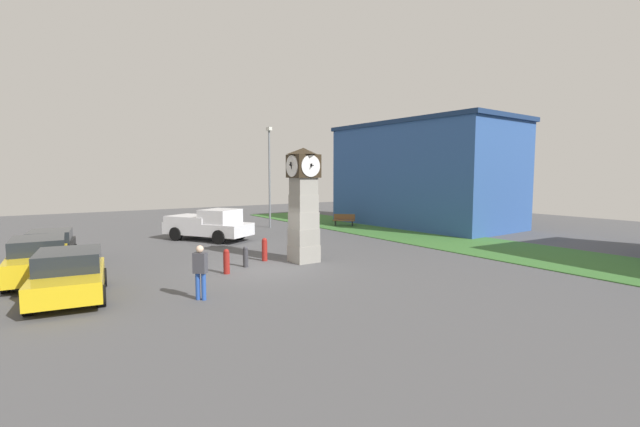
# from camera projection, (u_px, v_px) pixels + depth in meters

# --- Properties ---
(ground_plane) EXTENTS (67.11, 67.11, 0.00)m
(ground_plane) POSITION_uv_depth(u_px,v_px,m) (264.00, 269.00, 17.48)
(ground_plane) COLOR #4C4C4F
(clock_tower) EXTENTS (1.57, 1.48, 5.02)m
(clock_tower) POSITION_uv_depth(u_px,v_px,m) (304.00, 203.00, 18.75)
(clock_tower) COLOR gray
(clock_tower) RESTS_ON ground_plane
(bollard_near_tower) EXTENTS (0.24, 0.24, 1.04)m
(bollard_near_tower) POSITION_uv_depth(u_px,v_px,m) (265.00, 249.00, 19.12)
(bollard_near_tower) COLOR maroon
(bollard_near_tower) RESTS_ON ground_plane
(bollard_mid_row) EXTENTS (0.21, 0.21, 0.88)m
(bollard_mid_row) POSITION_uv_depth(u_px,v_px,m) (246.00, 257.00, 17.85)
(bollard_mid_row) COLOR #333338
(bollard_mid_row) RESTS_ON ground_plane
(bollard_far_row) EXTENTS (0.24, 0.24, 0.98)m
(bollard_far_row) POSITION_uv_depth(u_px,v_px,m) (226.00, 261.00, 16.63)
(bollard_far_row) COLOR maroon
(bollard_far_row) RESTS_ON ground_plane
(car_navy_sedan) EXTENTS (4.07, 2.24, 1.45)m
(car_navy_sedan) POSITION_uv_depth(u_px,v_px,m) (50.00, 247.00, 18.41)
(car_navy_sedan) COLOR black
(car_navy_sedan) RESTS_ON ground_plane
(car_near_tower) EXTENTS (4.32, 2.16, 1.55)m
(car_near_tower) POSITION_uv_depth(u_px,v_px,m) (38.00, 259.00, 15.52)
(car_near_tower) COLOR gold
(car_near_tower) RESTS_ON ground_plane
(car_by_building) EXTENTS (4.26, 2.46, 1.49)m
(car_by_building) POSITION_uv_depth(u_px,v_px,m) (69.00, 275.00, 13.28)
(car_by_building) COLOR gold
(car_by_building) RESTS_ON ground_plane
(pickup_truck) EXTENTS (5.48, 4.44, 1.85)m
(pickup_truck) POSITION_uv_depth(u_px,v_px,m) (208.00, 224.00, 25.14)
(pickup_truck) COLOR silver
(pickup_truck) RESTS_ON ground_plane
(bench) EXTENTS (1.51, 1.50, 0.90)m
(bench) POSITION_uv_depth(u_px,v_px,m) (344.00, 219.00, 31.93)
(bench) COLOR brown
(bench) RESTS_ON ground_plane
(pedestrian_near_bench) EXTENTS (0.46, 0.45, 1.71)m
(pedestrian_near_bench) POSITION_uv_depth(u_px,v_px,m) (200.00, 269.00, 13.13)
(pedestrian_near_bench) COLOR #264CA5
(pedestrian_near_bench) RESTS_ON ground_plane
(street_lamp_near_road) EXTENTS (0.50, 0.24, 7.23)m
(street_lamp_near_road) POSITION_uv_depth(u_px,v_px,m) (269.00, 171.00, 30.79)
(street_lamp_near_road) COLOR slate
(street_lamp_near_road) RESTS_ON ground_plane
(warehouse_blue_far) EXTENTS (13.89, 7.86, 7.69)m
(warehouse_blue_far) POSITION_uv_depth(u_px,v_px,m) (424.00, 175.00, 32.29)
(warehouse_blue_far) COLOR #2D5193
(warehouse_blue_far) RESTS_ON ground_plane
(grass_verge_far) EXTENTS (40.26, 5.79, 0.04)m
(grass_verge_far) POSITION_uv_depth(u_px,v_px,m) (436.00, 239.00, 25.68)
(grass_verge_far) COLOR #386B2D
(grass_verge_far) RESTS_ON ground_plane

